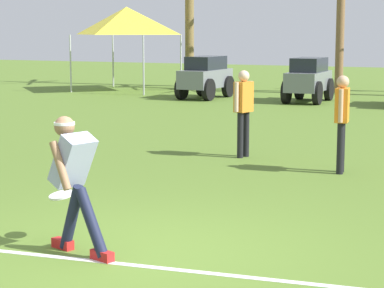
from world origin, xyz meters
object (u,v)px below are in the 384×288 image
teammate_near_sideline (342,115)px  frisbee_thrower (74,177)px  frisbee_in_flight (62,195)px  parked_car_slot_a (206,76)px  parked_car_slot_b (309,79)px  event_tent (127,21)px  teammate_deep (244,105)px

teammate_near_sideline → frisbee_thrower: bearing=-104.8°
frisbee_in_flight → frisbee_thrower: bearing=-40.5°
teammate_near_sideline → frisbee_in_flight: bearing=-109.6°
parked_car_slot_a → parked_car_slot_b: bearing=2.9°
frisbee_in_flight → parked_car_slot_b: bearing=96.8°
teammate_near_sideline → parked_car_slot_a: 13.41m
parked_car_slot_b → event_tent: (-7.46, 1.52, 1.86)m
teammate_deep → parked_car_slot_b: 10.84m
parked_car_slot_b → event_tent: size_ratio=0.75×
parked_car_slot_b → event_tent: bearing=168.5°
frisbee_in_flight → parked_car_slot_a: size_ratio=0.16×
frisbee_thrower → frisbee_in_flight: bearing=139.5°
teammate_deep → event_tent: bearing=127.4°
teammate_near_sideline → event_tent: size_ratio=0.49×
parked_car_slot_a → event_tent: (-3.96, 1.70, 1.86)m
parked_car_slot_b → event_tent: event_tent is taller
frisbee_thrower → parked_car_slot_a: bearing=109.4°
frisbee_thrower → teammate_near_sideline: size_ratio=0.90×
frisbee_in_flight → teammate_deep: teammate_deep is taller
parked_car_slot_a → parked_car_slot_b: size_ratio=1.00×
teammate_near_sideline → teammate_deep: 2.09m
teammate_near_sideline → parked_car_slot_b: (-3.81, 11.43, -0.20)m
event_tent → teammate_deep: bearing=-52.6°
teammate_near_sideline → event_tent: (-11.26, 12.95, 1.67)m
teammate_near_sideline → parked_car_slot_b: bearing=108.4°
frisbee_thrower → teammate_deep: size_ratio=0.90×
frisbee_in_flight → teammate_deep: bearing=91.3°
frisbee_thrower → teammate_deep: bearing=94.7°
frisbee_in_flight → teammate_deep: 5.87m
event_tent → frisbee_thrower: bearing=-61.9°
frisbee_in_flight → parked_car_slot_a: 17.25m
teammate_deep → frisbee_thrower: bearing=-85.3°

